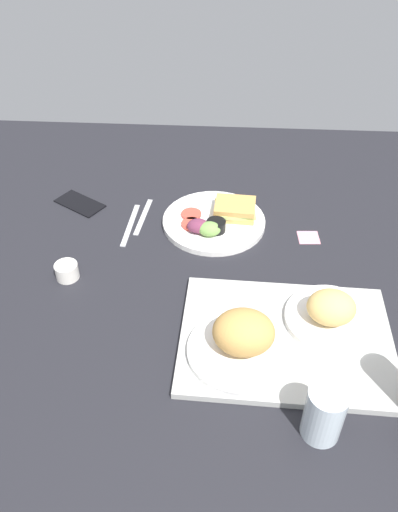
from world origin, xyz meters
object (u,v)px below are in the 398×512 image
at_px(bread_plate_near, 331,313).
at_px(drinking_glass, 324,413).
at_px(serving_tray, 286,339).
at_px(plate_with_salad, 216,220).
at_px(espresso_cup, 67,271).
at_px(cell_phone, 80,203).
at_px(fork, 143,216).
at_px(knife, 130,224).
at_px(sticky_note, 309,237).
at_px(bread_plate_far, 242,339).

height_order(bread_plate_near, drinking_glass, drinking_glass).
height_order(serving_tray, plate_with_salad, plate_with_salad).
distance_m(drinking_glass, espresso_cup, 0.68).
bearing_deg(cell_phone, fork, -163.11).
xyz_separation_m(knife, sticky_note, (-0.49, 0.02, -0.00)).
bearing_deg(sticky_note, serving_tray, 76.83).
bearing_deg(bread_plate_far, drinking_glass, 131.30).
relative_size(espresso_cup, cell_phone, 0.39).
distance_m(drinking_glass, cell_phone, 0.93).
relative_size(espresso_cup, knife, 0.29).
height_order(bread_plate_far, drinking_glass, same).
distance_m(bread_plate_near, bread_plate_far, 0.21).
height_order(drinking_glass, knife, drinking_glass).
bearing_deg(fork, serving_tray, 46.48).
bearing_deg(plate_with_salad, serving_tray, 111.99).
relative_size(fork, knife, 0.89).
height_order(serving_tray, bread_plate_near, bread_plate_near).
distance_m(bread_plate_near, drinking_glass, 0.26).
bearing_deg(cell_phone, bread_plate_near, 178.55).
xyz_separation_m(bread_plate_near, espresso_cup, (0.61, -0.12, -0.03)).
xyz_separation_m(bread_plate_far, cell_phone, (0.47, -0.53, -0.05)).
relative_size(bread_plate_near, espresso_cup, 3.63).
height_order(serving_tray, drinking_glass, drinking_glass).
distance_m(bread_plate_near, sticky_note, 0.32).
height_order(espresso_cup, cell_phone, espresso_cup).
relative_size(fork, sticky_note, 3.04).
relative_size(plate_with_salad, cell_phone, 1.96).
bearing_deg(fork, sticky_note, 87.66).
distance_m(serving_tray, fork, 0.57).
bearing_deg(bread_plate_near, bread_plate_far, 25.71).
bearing_deg(serving_tray, bread_plate_near, -153.92).
bearing_deg(knife, bread_plate_near, 58.31).
height_order(bread_plate_near, fork, bread_plate_near).
bearing_deg(plate_with_salad, drinking_glass, 108.98).
xyz_separation_m(bread_plate_near, sticky_note, (0.01, -0.32, -0.05)).
xyz_separation_m(knife, cell_phone, (0.16, -0.09, 0.00)).
xyz_separation_m(bread_plate_far, plate_with_salad, (0.07, -0.45, -0.04)).
bearing_deg(cell_phone, serving_tray, 171.43).
distance_m(bread_plate_near, cell_phone, 0.79).
xyz_separation_m(serving_tray, fork, (0.37, -0.43, -0.01)).
height_order(bread_plate_near, knife, bread_plate_near).
distance_m(espresso_cup, cell_phone, 0.31).
height_order(espresso_cup, sticky_note, espresso_cup).
relative_size(serving_tray, knife, 2.37).
relative_size(cell_phone, sticky_note, 2.57).
xyz_separation_m(serving_tray, bread_plate_near, (-0.10, -0.05, 0.04)).
xyz_separation_m(drinking_glass, sticky_note, (-0.04, -0.57, -0.06)).
xyz_separation_m(bread_plate_near, fork, (0.47, -0.38, -0.04)).
xyz_separation_m(serving_tray, cell_phone, (0.56, -0.48, -0.00)).
height_order(bread_plate_far, espresso_cup, bread_plate_far).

